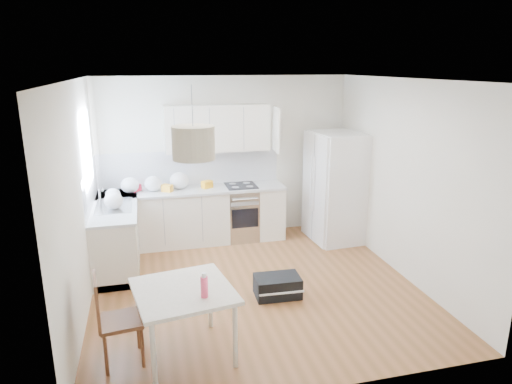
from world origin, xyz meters
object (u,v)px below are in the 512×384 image
gym_bag (277,286)px  dining_table (184,296)px  refrigerator (336,187)px  dining_chair (121,319)px

gym_bag → dining_table: bearing=-140.3°
dining_table → refrigerator: bearing=34.3°
refrigerator → gym_bag: bearing=-135.5°
dining_table → gym_bag: (1.26, 0.96, -0.52)m
dining_table → dining_chair: 0.64m
dining_chair → dining_table: bearing=-10.7°
gym_bag → dining_chair: bearing=-151.4°
refrigerator → dining_table: (-2.77, -2.65, -0.25)m
refrigerator → dining_table: size_ratio=1.69×
refrigerator → dining_chair: refrigerator is taller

